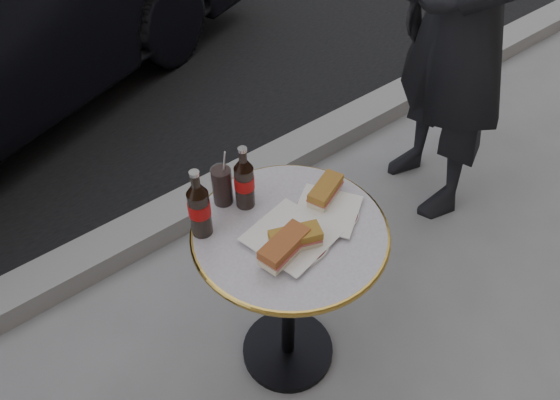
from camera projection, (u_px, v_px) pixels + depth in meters
ground at (288, 351)px, 2.20m from camera, size 80.00×80.00×0.00m
curb at (171, 217)px, 2.67m from camera, size 40.00×0.20×0.12m
bistro_table at (289, 298)px, 1.94m from camera, size 0.62×0.62×0.73m
plate_left at (291, 238)px, 1.65m from camera, size 0.25×0.25×0.01m
plate_right at (327, 212)px, 1.73m from camera, size 0.27×0.27×0.01m
sandwich_left_a at (284, 248)px, 1.58m from camera, size 0.18×0.11×0.06m
sandwich_left_b at (295, 239)px, 1.60m from camera, size 0.17×0.12×0.05m
sandwich_right at (325, 191)px, 1.75m from camera, size 0.16×0.12×0.05m
cola_bottle_left at (198, 203)px, 1.59m from camera, size 0.08×0.08×0.25m
cola_bottle_right at (244, 177)px, 1.68m from camera, size 0.07×0.07×0.23m
cola_glass at (222, 186)px, 1.73m from camera, size 0.08×0.08×0.14m
pedestrian at (467, 19)px, 2.22m from camera, size 0.62×0.79×1.89m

